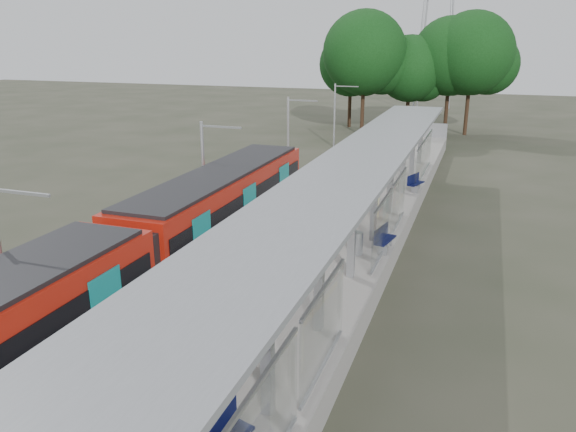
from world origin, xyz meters
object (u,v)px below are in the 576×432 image
Objects in this scene: info_pillar_far at (376,203)px; litter_bin at (357,243)px; bench_far at (415,182)px; info_pillar_near at (233,332)px; train at (124,266)px; bench_mid at (383,238)px.

info_pillar_far reaches higher than litter_bin.
info_pillar_near is (-2.29, -18.82, 0.27)m from bench_far.
info_pillar_near reaches higher than info_pillar_far.
info_pillar_far is at bearing 61.69° from train.
train is 8.79m from litter_bin.
bench_mid is 1.05× the size of bench_far.
bench_far is at bearing 75.50° from info_pillar_near.
bench_far is 0.86× the size of info_pillar_far.
train is at bearing -124.86° from bench_mid.
train is 18.87× the size of bench_mid.
bench_mid is at bearing 42.49° from litter_bin.
info_pillar_near is 8.48m from litter_bin.
train is 5.32m from info_pillar_near.
bench_mid is (7.12, 6.94, -0.55)m from train.
info_pillar_far is (1.16, 13.32, -0.05)m from info_pillar_near.
bench_far is (7.12, 16.62, -0.57)m from train.
info_pillar_far reaches higher than bench_far.
train is 12.64m from info_pillar_far.
bench_far is 5.62m from info_pillar_far.
litter_bin is at bearing 72.78° from info_pillar_near.
info_pillar_near is 1.93× the size of litter_bin.
info_pillar_far is at bearing 77.45° from info_pillar_near.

